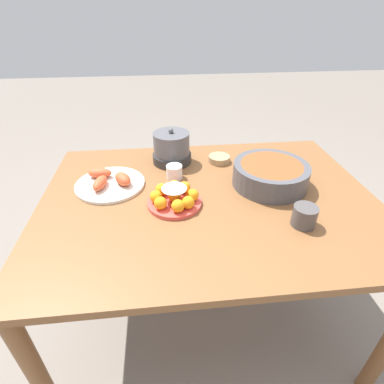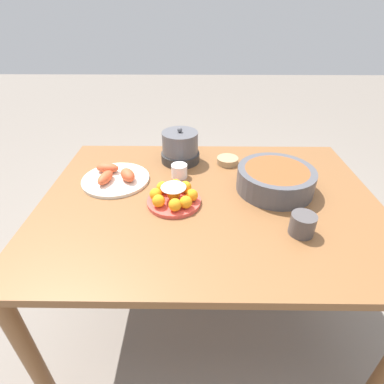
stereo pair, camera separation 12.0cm
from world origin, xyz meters
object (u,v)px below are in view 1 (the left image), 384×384
at_px(dining_table, 208,214).
at_px(seafood_platter, 109,182).
at_px(cup_near, 304,216).
at_px(warming_pot, 172,148).
at_px(serving_bowl, 270,174).
at_px(sauce_bowl, 219,159).
at_px(cake_plate, 174,198).
at_px(cup_far, 174,172).

bearing_deg(dining_table, seafood_platter, 162.53).
bearing_deg(cup_near, seafood_platter, 154.42).
distance_m(dining_table, warming_pot, 0.39).
distance_m(serving_bowl, warming_pot, 0.49).
distance_m(cup_near, warming_pot, 0.71).
relative_size(dining_table, seafood_platter, 4.61).
xyz_separation_m(dining_table, sauce_bowl, (0.10, 0.30, 0.11)).
relative_size(sauce_bowl, seafood_platter, 0.35).
bearing_deg(seafood_platter, sauce_bowl, 18.46).
height_order(seafood_platter, warming_pot, warming_pot).
distance_m(serving_bowl, sauce_bowl, 0.30).
bearing_deg(warming_pot, cake_plate, -91.45).
relative_size(seafood_platter, warming_pot, 1.56).
height_order(sauce_bowl, seafood_platter, seafood_platter).
xyz_separation_m(dining_table, cup_near, (0.31, -0.22, 0.13)).
bearing_deg(warming_pot, seafood_platter, -144.93).
relative_size(cake_plate, seafood_platter, 0.72).
distance_m(dining_table, cake_plate, 0.19).
bearing_deg(warming_pot, serving_bowl, -32.64).
bearing_deg(dining_table, sauce_bowl, 71.75).
height_order(dining_table, seafood_platter, seafood_platter).
bearing_deg(cup_far, dining_table, -52.21).
bearing_deg(cake_plate, serving_bowl, 14.02).
distance_m(seafood_platter, warming_pot, 0.35).
distance_m(serving_bowl, cup_near, 0.29).
distance_m(seafood_platter, cup_far, 0.29).
bearing_deg(serving_bowl, sauce_bowl, 126.83).
bearing_deg(serving_bowl, seafood_platter, 174.64).
distance_m(sauce_bowl, warming_pot, 0.24).
xyz_separation_m(dining_table, warming_pot, (-0.13, 0.33, 0.16)).
bearing_deg(warming_pot, sauce_bowl, -6.36).
height_order(cup_near, cup_far, cup_near).
height_order(seafood_platter, cup_far, seafood_platter).
distance_m(dining_table, serving_bowl, 0.32).
bearing_deg(seafood_platter, serving_bowl, -5.36).
distance_m(sauce_bowl, cup_near, 0.56).
xyz_separation_m(dining_table, cup_far, (-0.13, 0.17, 0.12)).
bearing_deg(cup_far, serving_bowl, -14.20).
bearing_deg(dining_table, cup_near, -34.95).
relative_size(cup_near, cup_far, 1.20).
height_order(dining_table, cup_far, cup_far).
bearing_deg(dining_table, cup_far, 127.79).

